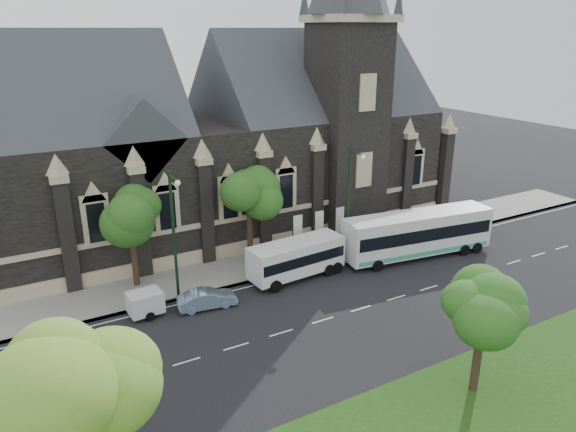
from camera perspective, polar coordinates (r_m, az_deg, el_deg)
ground at (r=33.14m, az=-0.72°, el=-12.38°), size 160.00×160.00×0.00m
sidewalk at (r=40.68m, az=-7.23°, el=-6.04°), size 80.00×5.00×0.15m
museum at (r=48.21m, az=-6.28°, el=8.21°), size 40.00×17.70×29.90m
tree_park_near at (r=19.46m, az=-19.80°, el=-16.50°), size 4.42×4.42×8.56m
tree_park_east at (r=28.10m, az=20.16°, el=-9.08°), size 3.40×3.40×6.28m
tree_walk_right at (r=40.86m, az=-4.07°, el=2.82°), size 4.08×4.08×7.80m
tree_walk_left at (r=38.08m, az=-16.36°, el=0.68°), size 3.91×3.91×7.64m
street_lamp_near at (r=41.43m, az=6.65°, el=1.96°), size 0.36×1.88×9.00m
street_lamp_mid at (r=35.41m, az=-12.04°, el=-1.43°), size 0.36×1.88×9.00m
banner_flag_left at (r=41.90m, az=0.85°, el=-1.66°), size 0.90×0.10×4.00m
banner_flag_center at (r=42.88m, az=3.16°, el=-1.19°), size 0.90×0.10×4.00m
banner_flag_right at (r=43.93m, az=5.36°, el=-0.73°), size 0.90×0.10×4.00m
tour_coach at (r=43.88m, az=13.71°, el=-1.80°), size 12.76×4.27×3.65m
shuttle_bus at (r=39.19m, az=0.93°, el=-4.40°), size 7.46×3.05×2.82m
box_trailer at (r=35.67m, az=-15.01°, el=-8.92°), size 3.09×1.82×1.63m
sedan at (r=35.93m, az=-8.66°, el=-8.74°), size 4.02×1.87×1.28m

